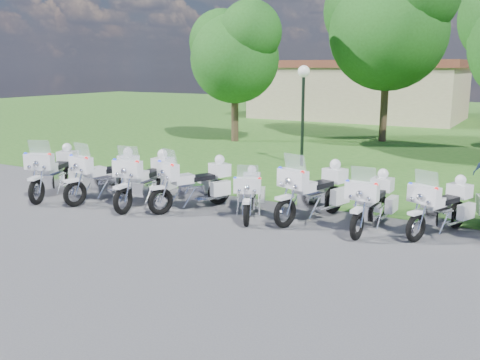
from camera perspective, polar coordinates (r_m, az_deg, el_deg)
The scene contains 14 objects.
ground at distance 12.21m, azimuth -1.16°, elevation -5.59°, with size 100.00×100.00×0.00m, color #4D4D52.
grass_lawn at distance 37.63m, azimuth 20.66°, elevation 5.64°, with size 100.00×48.00×0.01m, color #2A631F.
motorcycle_0 at distance 16.39m, azimuth -19.11°, elevation 0.93°, with size 1.42×2.47×1.74m.
motorcycle_1 at distance 15.49m, azimuth -14.04°, elevation 0.56°, with size 1.08×2.51×1.70m.
motorcycle_2 at distance 14.65m, azimuth -9.92°, elevation 0.14°, with size 0.97×2.57×1.73m.
motorcycle_3 at distance 14.10m, azimuth -4.79°, elevation -0.29°, with size 1.45×2.32×1.67m.
motorcycle_4 at distance 13.35m, azimuth 1.05°, elevation -1.38°, with size 1.24×1.99×1.43m.
motorcycle_5 at distance 13.20m, azimuth 7.96°, elevation -1.13°, with size 1.31×2.48×1.71m.
motorcycle_6 at distance 12.67m, azimuth 13.92°, elevation -2.18°, with size 0.80×2.36×1.58m.
motorcycle_7 at distance 12.76m, azimuth 20.71°, elevation -2.60°, with size 1.28×2.17×1.54m.
lamp_post at distance 20.05m, azimuth 6.77°, elevation 9.53°, with size 0.44×0.44×3.73m.
tree_0 at distance 26.75m, azimuth -0.61°, elevation 13.70°, with size 5.07×4.33×6.76m.
tree_1 at distance 27.75m, azimuth 15.51°, elevation 16.15°, with size 6.67×5.69×8.89m.
building_west at distance 39.85m, azimuth 12.50°, elevation 9.42°, with size 14.56×8.32×4.10m.
Camera 1 is at (6.01, -9.96, 3.70)m, focal length 40.00 mm.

